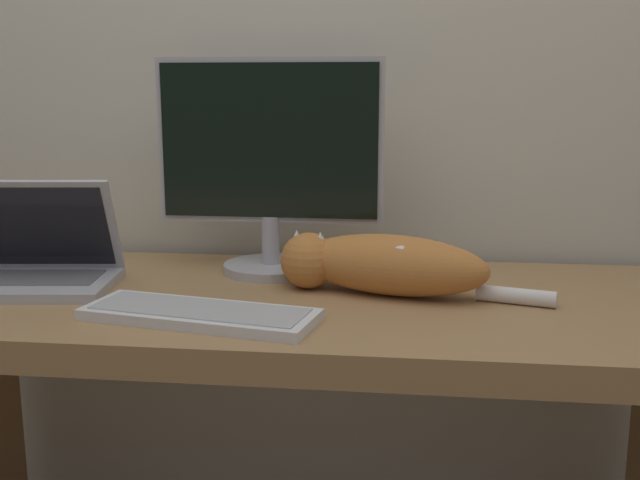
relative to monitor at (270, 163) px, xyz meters
name	(u,v)px	position (x,y,z in m)	size (l,w,h in m)	color
wall_back	(314,31)	(0.07, 0.22, 0.30)	(6.40, 0.06, 2.60)	beige
desk	(290,362)	(0.07, -0.18, -0.40)	(1.68, 0.68, 0.75)	#A37A4C
monitor	(270,163)	(0.00, 0.00, 0.00)	(0.51, 0.22, 0.48)	#B2B2B7
laptop	(31,265)	(-0.48, -0.19, -0.20)	(0.37, 0.27, 0.23)	#B7B7BC
external_keyboard	(200,314)	(-0.06, -0.37, -0.24)	(0.45, 0.23, 0.02)	white
cat	(379,263)	(0.25, -0.15, -0.19)	(0.55, 0.23, 0.12)	#C67A38
small_toy	(420,262)	(0.34, 0.02, -0.22)	(0.05, 0.05, 0.05)	#2D6BB7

